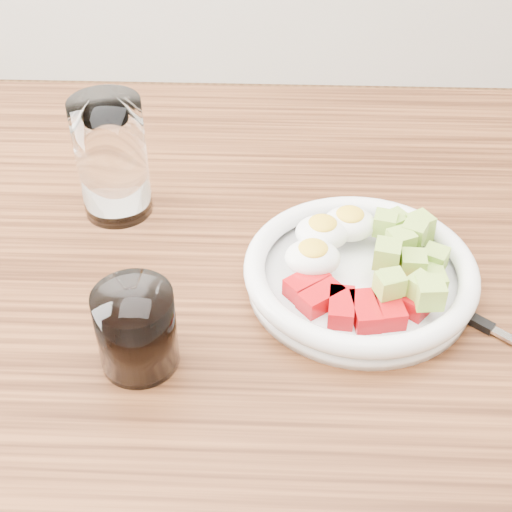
{
  "coord_description": "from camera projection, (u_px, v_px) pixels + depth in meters",
  "views": [
    {
      "loc": [
        0.01,
        -0.55,
        1.27
      ],
      "look_at": [
        -0.01,
        0.01,
        0.8
      ],
      "focal_mm": 50.0,
      "sensor_mm": 36.0,
      "label": 1
    }
  ],
  "objects": [
    {
      "name": "dining_table",
      "position": [
        264.0,
        350.0,
        0.81
      ],
      "size": [
        1.5,
        0.9,
        0.77
      ],
      "color": "brown",
      "rests_on": "ground"
    },
    {
      "name": "bowl",
      "position": [
        361.0,
        269.0,
        0.73
      ],
      "size": [
        0.24,
        0.24,
        0.06
      ],
      "color": "white",
      "rests_on": "dining_table"
    },
    {
      "name": "fork",
      "position": [
        475.0,
        321.0,
        0.7
      ],
      "size": [
        0.15,
        0.12,
        0.01
      ],
      "color": "black",
      "rests_on": "dining_table"
    },
    {
      "name": "water_glass",
      "position": [
        112.0,
        158.0,
        0.8
      ],
      "size": [
        0.08,
        0.08,
        0.14
      ],
      "primitive_type": "cylinder",
      "color": "white",
      "rests_on": "dining_table"
    },
    {
      "name": "coffee_glass",
      "position": [
        137.0,
        330.0,
        0.64
      ],
      "size": [
        0.07,
        0.07,
        0.08
      ],
      "color": "white",
      "rests_on": "dining_table"
    }
  ]
}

